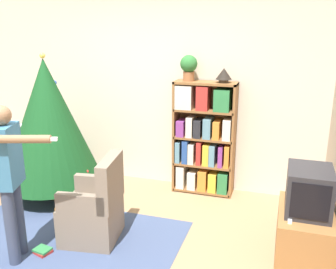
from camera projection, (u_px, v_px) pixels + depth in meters
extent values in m
plane|color=#9E7A56|center=(88.00, 256.00, 3.70)|extent=(14.00, 14.00, 0.00)
cube|color=beige|center=(155.00, 92.00, 5.21)|extent=(8.00, 0.10, 2.60)
cube|color=#3D4C70|center=(58.00, 247.00, 3.84)|extent=(2.42, 1.80, 0.01)
cube|color=brown|center=(176.00, 136.00, 5.06)|extent=(0.03, 0.29, 1.51)
cube|color=brown|center=(234.00, 141.00, 4.83)|extent=(0.03, 0.29, 1.51)
cube|color=brown|center=(206.00, 83.00, 4.74)|extent=(0.81, 0.29, 0.03)
cube|color=brown|center=(206.00, 136.00, 5.07)|extent=(0.81, 0.01, 1.51)
cube|color=brown|center=(203.00, 189.00, 5.15)|extent=(0.78, 0.29, 0.03)
cube|color=beige|center=(182.00, 175.00, 5.17)|extent=(0.11, 0.27, 0.31)
cube|color=beige|center=(193.00, 179.00, 5.14)|extent=(0.11, 0.27, 0.24)
cube|color=orange|center=(203.00, 179.00, 5.07)|extent=(0.11, 0.23, 0.28)
cube|color=gold|center=(213.00, 181.00, 5.04)|extent=(0.11, 0.23, 0.25)
cube|color=#2D7A42|center=(223.00, 182.00, 5.00)|extent=(0.13, 0.23, 0.28)
cube|color=brown|center=(203.00, 164.00, 5.04)|extent=(0.78, 0.29, 0.03)
cube|color=#5B899E|center=(180.00, 151.00, 5.08)|extent=(0.06, 0.26, 0.29)
cube|color=#284C93|center=(187.00, 150.00, 5.05)|extent=(0.07, 0.26, 0.31)
cube|color=beige|center=(193.00, 152.00, 5.03)|extent=(0.08, 0.26, 0.27)
cube|color=#B22D28|center=(200.00, 152.00, 5.00)|extent=(0.06, 0.26, 0.31)
cube|color=gold|center=(207.00, 154.00, 4.96)|extent=(0.08, 0.23, 0.28)
cube|color=#5B899E|center=(213.00, 154.00, 4.94)|extent=(0.07, 0.24, 0.28)
cube|color=#843889|center=(222.00, 155.00, 4.92)|extent=(0.06, 0.27, 0.27)
cube|color=orange|center=(228.00, 155.00, 4.88)|extent=(0.06, 0.25, 0.29)
cube|color=brown|center=(204.00, 137.00, 4.94)|extent=(0.78, 0.29, 0.03)
cube|color=#843889|center=(182.00, 127.00, 4.97)|extent=(0.10, 0.24, 0.21)
cube|color=beige|center=(191.00, 126.00, 4.92)|extent=(0.08, 0.23, 0.26)
cube|color=#232328|center=(199.00, 128.00, 4.90)|extent=(0.10, 0.23, 0.23)
cube|color=#5B899E|center=(208.00, 127.00, 4.87)|extent=(0.10, 0.27, 0.26)
cube|color=orange|center=(218.00, 129.00, 4.85)|extent=(0.09, 0.28, 0.23)
cube|color=beige|center=(228.00, 129.00, 4.78)|extent=(0.10, 0.23, 0.27)
cube|color=brown|center=(205.00, 110.00, 4.84)|extent=(0.78, 0.29, 0.03)
cube|color=beige|center=(185.00, 97.00, 4.85)|extent=(0.22, 0.27, 0.30)
cube|color=#B22D28|center=(204.00, 98.00, 4.78)|extent=(0.15, 0.26, 0.31)
cube|color=#2D7A42|center=(223.00, 100.00, 4.72)|extent=(0.20, 0.28, 0.28)
cube|color=#996638|center=(304.00, 234.00, 3.62)|extent=(0.51, 0.81, 0.49)
cube|color=#28282D|center=(309.00, 190.00, 3.49)|extent=(0.40, 0.50, 0.43)
cube|color=black|center=(310.00, 202.00, 3.26)|extent=(0.33, 0.01, 0.34)
cube|color=white|center=(290.00, 220.00, 3.37)|extent=(0.04, 0.12, 0.02)
cylinder|color=#4C3323|center=(55.00, 191.00, 5.04)|extent=(0.36, 0.36, 0.10)
cylinder|color=brown|center=(54.00, 183.00, 5.01)|extent=(0.08, 0.08, 0.12)
cone|color=#14471E|center=(48.00, 121.00, 4.77)|extent=(1.29, 1.29, 1.59)
sphere|color=red|center=(34.00, 145.00, 5.21)|extent=(0.05, 0.05, 0.05)
sphere|color=#335BB2|center=(16.00, 150.00, 4.89)|extent=(0.07, 0.07, 0.07)
sphere|color=gold|center=(31.00, 144.00, 5.14)|extent=(0.05, 0.05, 0.05)
sphere|color=red|center=(86.00, 172.00, 4.73)|extent=(0.06, 0.06, 0.06)
sphere|color=gold|center=(21.00, 182.00, 4.47)|extent=(0.04, 0.04, 0.04)
sphere|color=#335BB2|center=(54.00, 83.00, 4.71)|extent=(0.06, 0.06, 0.06)
sphere|color=silver|center=(22.00, 126.00, 4.66)|extent=(0.06, 0.06, 0.06)
sphere|color=#E5CC4C|center=(42.00, 56.00, 4.54)|extent=(0.07, 0.07, 0.07)
cube|color=#7A6B5B|center=(91.00, 220.00, 3.96)|extent=(0.64, 0.64, 0.42)
cube|color=#7A6B5B|center=(110.00, 181.00, 3.79)|extent=(0.20, 0.57, 0.50)
cube|color=#7A6B5B|center=(97.00, 184.00, 4.10)|extent=(0.51, 0.15, 0.20)
cube|color=#7A6B5B|center=(81.00, 204.00, 3.64)|extent=(0.51, 0.15, 0.20)
cylinder|color=#38425B|center=(18.00, 218.00, 3.65)|extent=(0.11, 0.11, 0.77)
cylinder|color=#38425B|center=(11.00, 227.00, 3.48)|extent=(0.11, 0.11, 0.77)
cube|color=teal|center=(6.00, 156.00, 3.38)|extent=(0.27, 0.36, 0.58)
cylinder|color=#8C6647|center=(15.00, 152.00, 3.58)|extent=(0.07, 0.07, 0.46)
cylinder|color=#8C6647|center=(22.00, 139.00, 3.13)|extent=(0.48, 0.21, 0.07)
cube|color=white|center=(51.00, 139.00, 3.13)|extent=(0.12, 0.07, 0.03)
sphere|color=#8C6647|center=(1.00, 115.00, 3.27)|extent=(0.18, 0.18, 0.18)
cylinder|color=#935B38|center=(189.00, 76.00, 4.78)|extent=(0.14, 0.14, 0.12)
sphere|color=#2D7033|center=(189.00, 64.00, 4.74)|extent=(0.22, 0.22, 0.22)
cylinder|color=#473828|center=(224.00, 81.00, 4.66)|extent=(0.12, 0.12, 0.04)
cone|color=black|center=(224.00, 74.00, 4.64)|extent=(0.20, 0.20, 0.14)
cube|color=#843889|center=(66.00, 212.00, 4.54)|extent=(0.23, 0.15, 0.02)
cube|color=#232328|center=(65.00, 210.00, 4.54)|extent=(0.15, 0.15, 0.02)
cube|color=orange|center=(65.00, 208.00, 4.53)|extent=(0.22, 0.15, 0.04)
cube|color=#B22D28|center=(43.00, 252.00, 3.74)|extent=(0.18, 0.17, 0.03)
cube|color=#2D7A42|center=(42.00, 249.00, 3.73)|extent=(0.18, 0.15, 0.02)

